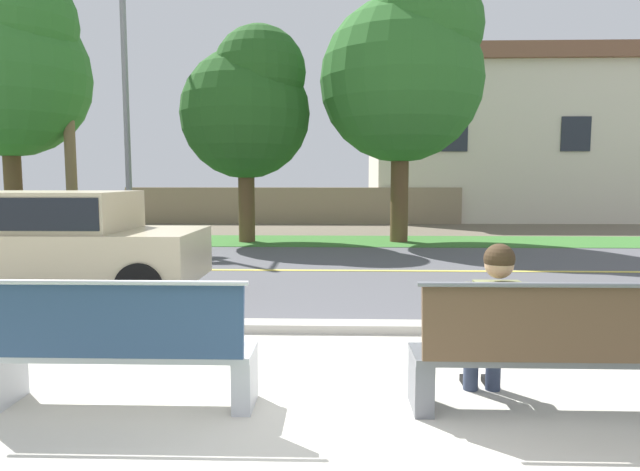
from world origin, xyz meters
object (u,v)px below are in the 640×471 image
streetlamp (128,79)px  shade_tree_left (249,104)px  bench_right (551,353)px  car_beige_far (50,239)px  seated_person_olive (494,318)px  bench_left (119,349)px  shade_tree_far_left (10,63)px  shade_tree_centre (407,68)px

streetlamp → shade_tree_left: bearing=-1.6°
bench_right → car_beige_far: car_beige_far is taller
bench_right → seated_person_olive: bearing=154.8°
bench_right → car_beige_far: bearing=145.6°
seated_person_olive → streetlamp: 13.37m
bench_left → bench_right: (3.15, 0.00, 0.00)m
streetlamp → shade_tree_far_left: shade_tree_far_left is taller
seated_person_olive → shade_tree_centre: size_ratio=0.18×
streetlamp → shade_tree_centre: streetlamp is taller
bench_right → seated_person_olive: (-0.37, 0.17, 0.21)m
streetlamp → shade_tree_far_left: size_ratio=0.99×
bench_right → car_beige_far: (-5.70, 3.90, 0.39)m
seated_person_olive → shade_tree_left: shade_tree_left is taller
streetlamp → shade_tree_centre: size_ratio=1.09×
bench_left → shade_tree_far_left: shade_tree_far_left is taller
bench_right → streetlamp: size_ratio=0.25×
shade_tree_left → seated_person_olive: bearing=-71.9°
bench_right → seated_person_olive: 0.46m
shade_tree_far_left → shade_tree_left: size_ratio=1.37×
seated_person_olive → car_beige_far: size_ratio=0.29×
car_beige_far → shade_tree_centre: bearing=50.1°
bench_left → bench_right: same height
seated_person_olive → shade_tree_far_left: 16.75m
bench_right → streetlamp: bearing=122.9°
bench_right → shade_tree_centre: size_ratio=0.28×
streetlamp → shade_tree_left: 3.35m
bench_left → shade_tree_centre: size_ratio=0.28×
bench_left → shade_tree_left: shade_tree_left is taller
car_beige_far → streetlamp: bearing=101.6°
bench_left → car_beige_far: bearing=123.1°
bench_right → streetlamp: 13.76m
bench_right → shade_tree_centre: shade_tree_centre is taller
seated_person_olive → shade_tree_left: 11.75m
seated_person_olive → shade_tree_left: bearing=108.1°
car_beige_far → shade_tree_far_left: size_ratio=0.55×
bench_right → shade_tree_centre: bearing=88.4°
shade_tree_far_left → shade_tree_centre: size_ratio=1.09×
shade_tree_left → shade_tree_centre: (4.19, 0.12, 0.94)m
shade_tree_far_left → shade_tree_left: shade_tree_far_left is taller
shade_tree_far_left → car_beige_far: bearing=-57.2°
bench_right → shade_tree_far_left: shade_tree_far_left is taller
bench_right → seated_person_olive: size_ratio=1.58×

